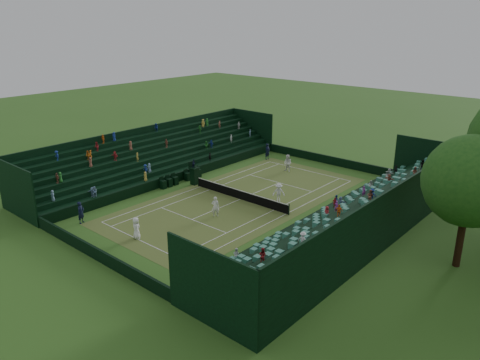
{
  "coord_description": "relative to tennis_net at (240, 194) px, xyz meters",
  "views": [
    {
      "loc": [
        27.73,
        -31.83,
        16.62
      ],
      "look_at": [
        0.0,
        0.0,
        2.0
      ],
      "focal_mm": 35.0,
      "sensor_mm": 36.0,
      "label": 1
    }
  ],
  "objects": [
    {
      "name": "player_far_east",
      "position": [
        3.11,
        2.06,
        0.38
      ],
      "size": [
        1.34,
        1.27,
        1.82
      ],
      "primitive_type": "imported",
      "rotation": [
        0.0,
        0.0,
        0.69
      ],
      "color": "white",
      "rests_on": "ground"
    },
    {
      "name": "player_near_west",
      "position": [
        -0.63,
        -11.81,
        0.37
      ],
      "size": [
        1.03,
        0.88,
        1.79
      ],
      "primitive_type": "imported",
      "rotation": [
        0.0,
        0.0,
        2.72
      ],
      "color": "white",
      "rests_on": "ground"
    },
    {
      "name": "player_near_east",
      "position": [
        1.04,
        -4.5,
        0.41
      ],
      "size": [
        0.81,
        0.78,
        1.87
      ],
      "primitive_type": "imported",
      "rotation": [
        0.0,
        0.0,
        3.84
      ],
      "color": "white",
      "rests_on": "ground"
    },
    {
      "name": "line_judge_north",
      "position": [
        -6.41,
        12.54,
        0.48
      ],
      "size": [
        0.52,
        0.76,
        2.02
      ],
      "primitive_type": "imported",
      "rotation": [
        0.0,
        0.0,
        1.52
      ],
      "color": "black",
      "rests_on": "ground"
    },
    {
      "name": "court_surface",
      "position": [
        0.0,
        0.0,
        -0.52
      ],
      "size": [
        12.97,
        26.77,
        0.01
      ],
      "primitive_type": "cube",
      "color": "#3B6D24",
      "rests_on": "ground"
    },
    {
      "name": "perimeter_wall_north",
      "position": [
        0.0,
        15.88,
        -0.03
      ],
      "size": [
        17.17,
        0.2,
        1.0
      ],
      "primitive_type": "cube",
      "color": "black",
      "rests_on": "ground"
    },
    {
      "name": "courtside_chairs",
      "position": [
        -8.01,
        -0.37,
        -0.06
      ],
      "size": [
        0.57,
        5.54,
        1.24
      ],
      "color": "black",
      "rests_on": "ground"
    },
    {
      "name": "north_grandstand",
      "position": [
        12.66,
        0.0,
        1.02
      ],
      "size": [
        6.6,
        32.0,
        4.9
      ],
      "color": "black",
      "rests_on": "ground"
    },
    {
      "name": "south_grandstand",
      "position": [
        -12.66,
        0.0,
        1.02
      ],
      "size": [
        6.6,
        32.0,
        4.9
      ],
      "color": "black",
      "rests_on": "ground"
    },
    {
      "name": "umpire_chair",
      "position": [
        -6.51,
        0.16,
        0.66
      ],
      "size": [
        0.88,
        0.88,
        2.77
      ],
      "color": "black",
      "rests_on": "ground"
    },
    {
      "name": "perimeter_wall_south",
      "position": [
        0.0,
        -15.88,
        -0.03
      ],
      "size": [
        17.17,
        0.2,
        1.0
      ],
      "primitive_type": "cube",
      "color": "black",
      "rests_on": "ground"
    },
    {
      "name": "ground",
      "position": [
        0.0,
        0.0,
        -0.53
      ],
      "size": [
        160.0,
        160.0,
        0.0
      ],
      "primitive_type": "plane",
      "color": "#356620",
      "rests_on": "ground"
    },
    {
      "name": "line_judge_south",
      "position": [
        -6.64,
        -13.06,
        0.45
      ],
      "size": [
        0.7,
        0.83,
        1.95
      ],
      "primitive_type": "imported",
      "rotation": [
        0.0,
        0.0,
        1.96
      ],
      "color": "black",
      "rests_on": "ground"
    },
    {
      "name": "perimeter_wall_west",
      "position": [
        -8.48,
        0.0,
        -0.03
      ],
      "size": [
        0.2,
        31.77,
        1.0
      ],
      "primitive_type": "cube",
      "color": "black",
      "rests_on": "ground"
    },
    {
      "name": "tennis_net",
      "position": [
        0.0,
        0.0,
        0.0
      ],
      "size": [
        11.67,
        0.1,
        1.06
      ],
      "color": "black",
      "rests_on": "ground"
    },
    {
      "name": "player_far_west",
      "position": [
        -1.64,
        10.19,
        0.47
      ],
      "size": [
        1.01,
        0.81,
        1.99
      ],
      "primitive_type": "imported",
      "rotation": [
        0.0,
        0.0,
        -0.06
      ],
      "color": "white",
      "rests_on": "ground"
    },
    {
      "name": "perimeter_wall_east",
      "position": [
        8.48,
        0.0,
        -0.03
      ],
      "size": [
        0.2,
        31.77,
        1.0
      ],
      "primitive_type": "cube",
      "color": "black",
      "rests_on": "ground"
    }
  ]
}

